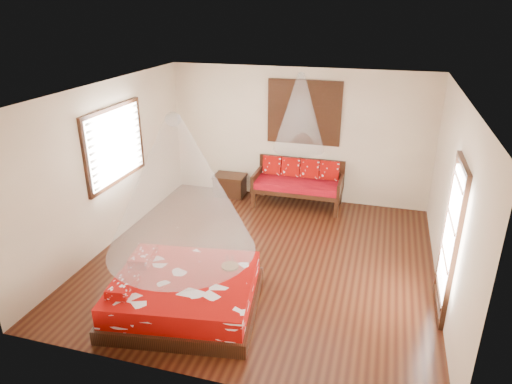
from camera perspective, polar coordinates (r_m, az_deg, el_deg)
room at (r=7.12m, az=0.94°, el=1.40°), size 5.54×5.54×2.84m
bed at (r=6.54m, az=-8.96°, el=-12.39°), size 2.21×2.05×0.63m
daybed at (r=9.58m, az=5.33°, el=1.37°), size 1.84×0.82×0.96m
storage_chest at (r=10.12m, az=-3.29°, el=0.89°), size 0.69×0.51×0.47m
shutter_panel at (r=9.50m, az=6.03°, el=9.85°), size 1.52×0.06×1.32m
window_left at (r=8.28m, az=-17.16°, el=5.63°), size 0.10×1.74×1.34m
glazed_door at (r=6.57m, az=23.05°, el=-5.60°), size 0.08×1.02×2.16m
wine_tray at (r=6.54m, az=-3.28°, el=-8.97°), size 0.25×0.25×0.20m
mosquito_net_main at (r=5.78m, az=-9.76°, el=0.72°), size 1.95×1.95×1.80m
mosquito_net_daybed at (r=9.03m, az=5.51°, el=9.85°), size 1.02×1.02×1.50m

